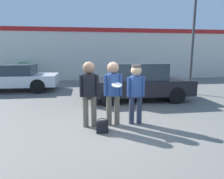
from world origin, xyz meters
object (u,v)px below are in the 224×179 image
at_px(parked_car_near, 138,82).
at_px(shrub, 24,72).
at_px(handbag, 102,126).
at_px(person_left, 89,88).
at_px(parked_car_far, 13,77).
at_px(person_right, 136,89).
at_px(street_lamp, 201,13).
at_px(person_middle_with_frisbee, 113,88).

relative_size(parked_car_near, shrub, 3.10).
bearing_deg(handbag, person_left, 120.62).
relative_size(parked_car_far, handbag, 12.77).
relative_size(parked_car_near, handbag, 12.48).
relative_size(person_left, person_right, 1.06).
height_order(person_left, shrub, person_left).
bearing_deg(handbag, parked_car_near, 61.24).
bearing_deg(shrub, street_lamp, -28.48).
relative_size(parked_car_far, shrub, 3.17).
xyz_separation_m(person_left, handbag, (0.29, -0.49, -0.89)).
bearing_deg(parked_car_near, street_lamp, 15.96).
bearing_deg(parked_car_far, person_middle_with_frisbee, -52.23).
xyz_separation_m(street_lamp, shrub, (-9.33, 5.06, -3.08)).
bearing_deg(shrub, handbag, -64.92).
xyz_separation_m(person_left, person_right, (1.28, 0.05, -0.06)).
height_order(person_left, person_right, person_left).
bearing_deg(shrub, person_left, -65.24).
distance_m(person_right, parked_car_far, 7.61).
bearing_deg(parked_car_far, street_lamp, -12.41).
xyz_separation_m(person_middle_with_frisbee, parked_car_near, (1.47, 2.81, -0.27)).
xyz_separation_m(person_middle_with_frisbee, parked_car_far, (-4.42, 5.70, -0.33)).
distance_m(street_lamp, handbag, 7.46).
bearing_deg(person_right, shrub, 121.40).
distance_m(parked_car_near, parked_car_far, 6.56).
distance_m(person_middle_with_frisbee, shrub, 9.96).
bearing_deg(shrub, person_middle_with_frisbee, -61.80).
xyz_separation_m(person_middle_with_frisbee, shrub, (-4.70, 8.77, -0.35)).
distance_m(parked_car_near, shrub, 8.59).
height_order(person_right, handbag, person_right).
xyz_separation_m(person_middle_with_frisbee, handbag, (-0.35, -0.52, -0.88)).
relative_size(person_right, parked_car_near, 0.39).
relative_size(person_left, parked_car_near, 0.41).
bearing_deg(parked_car_near, person_left, -126.71).
bearing_deg(parked_car_near, handbag, -118.76).
height_order(parked_car_near, street_lamp, street_lamp).
bearing_deg(person_left, person_right, 2.06).
bearing_deg(street_lamp, handbag, -139.68).
relative_size(person_right, parked_car_far, 0.38).
relative_size(person_right, handbag, 4.82).
height_order(person_left, person_middle_with_frisbee, person_left).
height_order(person_right, street_lamp, street_lamp).
distance_m(person_right, street_lamp, 6.10).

